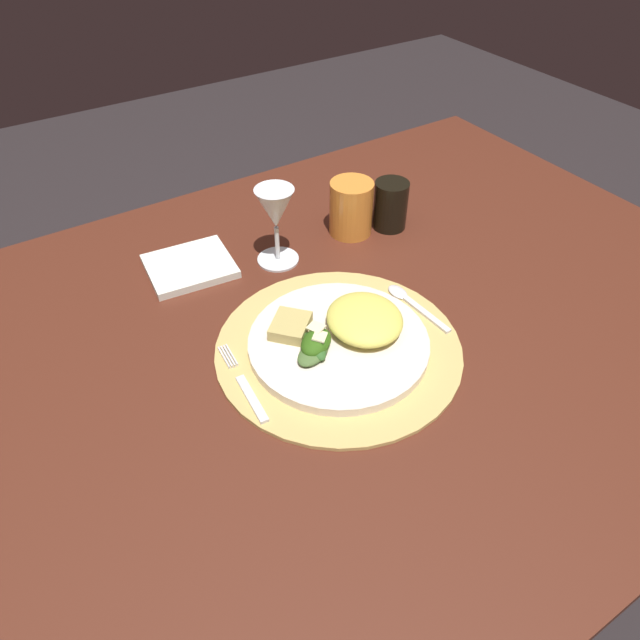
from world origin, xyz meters
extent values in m
plane|color=black|center=(0.00, 0.00, 0.00)|extent=(6.00, 6.00, 0.00)
cube|color=#4D2215|center=(0.00, 0.00, 0.73)|extent=(1.41, 1.00, 0.02)
cylinder|color=#501F1A|center=(0.63, 0.43, 0.36)|extent=(0.07, 0.07, 0.72)
cylinder|color=tan|center=(-0.02, -0.04, 0.75)|extent=(0.36, 0.36, 0.01)
cylinder|color=silver|center=(-0.02, -0.04, 0.76)|extent=(0.26, 0.26, 0.01)
ellipsoid|color=#DCD256|center=(0.03, -0.04, 0.78)|extent=(0.14, 0.14, 0.03)
ellipsoid|color=#2C5712|center=(-0.06, -0.04, 0.78)|extent=(0.07, 0.07, 0.02)
ellipsoid|color=#46642F|center=(-0.07, -0.05, 0.77)|extent=(0.07, 0.06, 0.01)
ellipsoid|color=#2E5A23|center=(-0.06, -0.04, 0.77)|extent=(0.03, 0.06, 0.02)
cube|color=beige|center=(-0.05, -0.02, 0.79)|extent=(0.02, 0.03, 0.01)
cube|color=beige|center=(-0.05, -0.04, 0.79)|extent=(0.03, 0.03, 0.01)
cube|color=tan|center=(-0.07, 0.01, 0.77)|extent=(0.08, 0.08, 0.02)
cube|color=silver|center=(-0.17, -0.06, 0.75)|extent=(0.02, 0.09, 0.00)
cube|color=silver|center=(-0.17, 0.03, 0.75)|extent=(0.01, 0.05, 0.00)
cube|color=silver|center=(-0.17, 0.03, 0.75)|extent=(0.01, 0.05, 0.00)
cube|color=silver|center=(-0.16, 0.02, 0.75)|extent=(0.01, 0.05, 0.00)
cube|color=silver|center=(-0.16, 0.02, 0.75)|extent=(0.01, 0.05, 0.00)
cube|color=silver|center=(0.13, -0.06, 0.75)|extent=(0.01, 0.10, 0.00)
ellipsoid|color=silver|center=(0.13, 0.01, 0.75)|extent=(0.02, 0.04, 0.01)
cube|color=white|center=(-0.12, 0.26, 0.75)|extent=(0.15, 0.14, 0.01)
cylinder|color=silver|center=(0.02, 0.20, 0.75)|extent=(0.07, 0.07, 0.00)
cylinder|color=silver|center=(0.02, 0.20, 0.78)|extent=(0.01, 0.01, 0.06)
cone|color=silver|center=(0.02, 0.20, 0.85)|extent=(0.07, 0.07, 0.07)
cylinder|color=orange|center=(0.17, 0.21, 0.80)|extent=(0.08, 0.08, 0.10)
cylinder|color=black|center=(0.25, 0.18, 0.79)|extent=(0.06, 0.06, 0.09)
camera|label=1|loc=(-0.37, -0.54, 1.35)|focal=32.77mm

